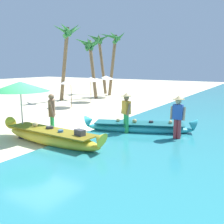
% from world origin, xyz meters
% --- Properties ---
extents(ground_plane, '(80.00, 80.00, 0.00)m').
position_xyz_m(ground_plane, '(0.00, 0.00, 0.00)').
color(ground_plane, beige).
extents(boat_yellow_foreground, '(4.72, 0.97, 0.87)m').
position_xyz_m(boat_yellow_foreground, '(1.08, -0.58, 0.31)').
color(boat_yellow_foreground, yellow).
rests_on(boat_yellow_foreground, ground).
extents(boat_cyan_midground, '(4.54, 2.40, 0.77)m').
position_xyz_m(boat_cyan_midground, '(3.03, 2.56, 0.26)').
color(boat_cyan_midground, '#33B2BC').
rests_on(boat_cyan_midground, ground).
extents(person_vendor_hatted, '(0.57, 0.46, 1.74)m').
position_xyz_m(person_vendor_hatted, '(2.69, 2.04, 1.01)').
color(person_vendor_hatted, green).
rests_on(person_vendor_hatted, ground).
extents(person_tourist_customer, '(0.51, 0.56, 1.73)m').
position_xyz_m(person_tourist_customer, '(0.40, 0.20, 0.98)').
color(person_tourist_customer, green).
rests_on(person_tourist_customer, ground).
extents(person_vendor_assistant, '(0.57, 0.44, 1.72)m').
position_xyz_m(person_vendor_assistant, '(4.73, 2.29, 0.99)').
color(person_vendor_assistant, '#B2383D').
rests_on(person_vendor_assistant, ground).
extents(patio_umbrella_large, '(2.18, 2.18, 2.21)m').
position_xyz_m(patio_umbrella_large, '(-0.52, -0.48, 2.01)').
color(patio_umbrella_large, '#B7B7BC').
rests_on(patio_umbrella_large, ground).
extents(parasol_row_0, '(1.60, 1.60, 1.91)m').
position_xyz_m(parasol_row_0, '(-3.95, 6.43, 1.75)').
color(parasol_row_0, '#8E6B47').
rests_on(parasol_row_0, ground).
extents(parasol_row_1, '(1.60, 1.60, 1.91)m').
position_xyz_m(parasol_row_1, '(-4.34, 9.20, 1.75)').
color(parasol_row_1, '#8E6B47').
rests_on(parasol_row_1, ground).
extents(parasol_row_2, '(1.60, 1.60, 1.91)m').
position_xyz_m(parasol_row_2, '(-4.96, 12.28, 1.75)').
color(parasol_row_2, '#8E6B47').
rests_on(parasol_row_2, ground).
extents(palm_tree_tall_inland, '(2.57, 2.62, 5.82)m').
position_xyz_m(palm_tree_tall_inland, '(-4.99, 13.72, 4.58)').
color(palm_tree_tall_inland, brown).
rests_on(palm_tree_tall_inland, ground).
extents(palm_tree_leaning_seaward, '(2.67, 2.48, 5.19)m').
position_xyz_m(palm_tree_leaning_seaward, '(-5.71, 11.08, 4.14)').
color(palm_tree_leaning_seaward, brown).
rests_on(palm_tree_leaning_seaward, ground).
extents(palm_tree_mid_cluster, '(2.46, 2.70, 6.01)m').
position_xyz_m(palm_tree_mid_cluster, '(-6.19, 8.70, 4.69)').
color(palm_tree_mid_cluster, brown).
rests_on(palm_tree_mid_cluster, ground).
extents(palm_tree_far_behind, '(2.58, 2.52, 5.91)m').
position_xyz_m(palm_tree_far_behind, '(-7.38, 14.88, 4.74)').
color(palm_tree_far_behind, brown).
rests_on(palm_tree_far_behind, ground).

